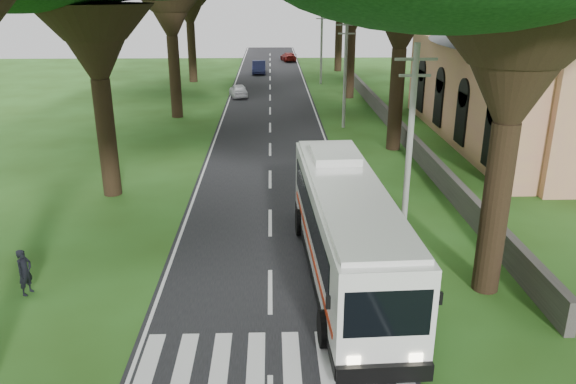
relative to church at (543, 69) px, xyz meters
The scene contains 13 objects.
ground 28.42m from the church, 129.66° to the right, with size 140.00×140.00×0.00m, color #284A15.
road 18.84m from the church, 169.06° to the left, with size 8.00×120.00×0.04m, color black.
crosswalk 29.96m from the church, 127.19° to the right, with size 8.00×3.00×0.01m, color silver.
property_wall 10.16m from the church, 164.52° to the left, with size 0.35×50.00×1.20m, color #383533.
church is the anchor object (origin of this frame).
pole_near 19.88m from the church, 128.50° to the right, with size 1.60×0.24×8.00m.
pole_mid 13.16m from the church, 160.19° to the left, with size 1.60×0.24×8.00m.
pole_far 27.41m from the church, 116.82° to the left, with size 1.60×0.24×8.00m.
coach_bus 24.12m from the church, 129.32° to the right, with size 3.25×12.28×3.59m.
distant_car_a 27.22m from the church, 140.90° to the left, with size 1.48×3.68×1.25m, color silver.
distant_car_b 37.96m from the church, 120.59° to the left, with size 1.57×4.50×1.48m, color navy.
distant_car_c 46.99m from the church, 109.04° to the left, with size 1.69×4.15×1.20m, color maroon.
pedestrian 32.85m from the church, 143.46° to the right, with size 0.60×0.39×1.65m, color black.
Camera 1 is at (0.10, -15.05, 9.92)m, focal length 35.00 mm.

